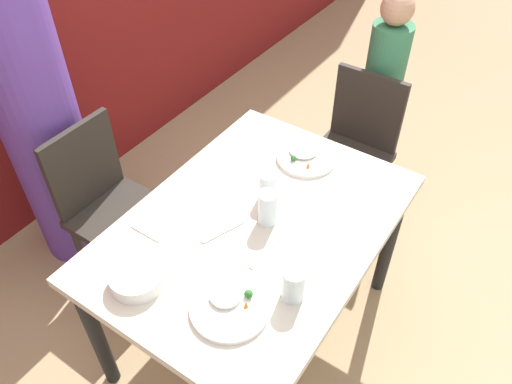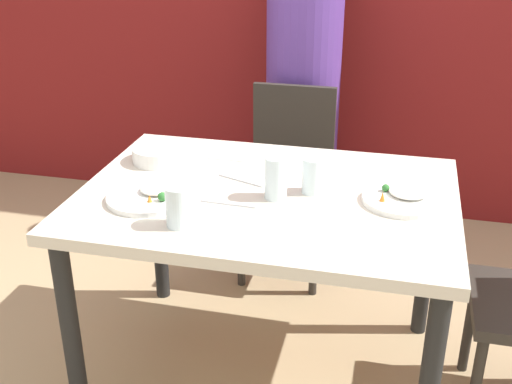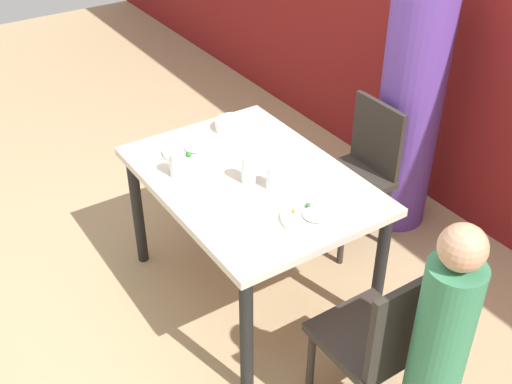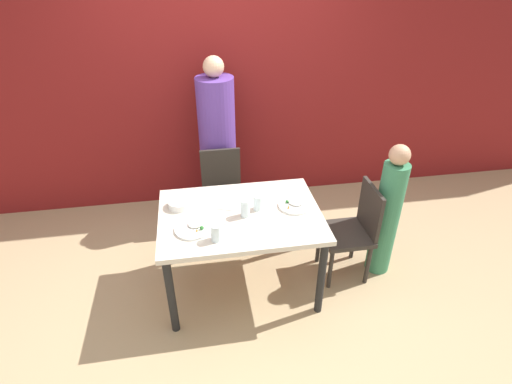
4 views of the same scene
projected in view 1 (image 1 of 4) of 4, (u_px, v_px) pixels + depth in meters
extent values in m
plane|color=tan|center=(255.00, 328.00, 2.40)|extent=(10.00, 10.00, 0.00)
cube|color=beige|center=(255.00, 226.00, 1.91)|extent=(1.24, 0.89, 0.04)
cylinder|color=black|center=(389.00, 241.00, 2.34)|extent=(0.06, 0.06, 0.70)
cylinder|color=black|center=(97.00, 335.00, 1.98)|extent=(0.06, 0.06, 0.70)
cylinder|color=black|center=(254.00, 180.00, 2.66)|extent=(0.06, 0.06, 0.70)
cube|color=#2D2823|center=(122.00, 217.00, 2.36)|extent=(0.40, 0.40, 0.04)
cube|color=#2D2823|center=(83.00, 166.00, 2.28)|extent=(0.38, 0.03, 0.42)
cylinder|color=#2D2823|center=(130.00, 284.00, 2.35)|extent=(0.04, 0.04, 0.40)
cylinder|color=#2D2823|center=(176.00, 240.00, 2.55)|extent=(0.04, 0.04, 0.40)
cylinder|color=#2D2823|center=(82.00, 254.00, 2.48)|extent=(0.04, 0.04, 0.40)
cylinder|color=#2D2823|center=(129.00, 214.00, 2.68)|extent=(0.04, 0.04, 0.40)
cube|color=#2D2823|center=(346.00, 162.00, 2.66)|extent=(0.40, 0.40, 0.04)
cube|color=#2D2823|center=(368.00, 110.00, 2.61)|extent=(0.03, 0.38, 0.42)
cylinder|color=#2D2823|center=(302.00, 197.00, 2.78)|extent=(0.04, 0.04, 0.40)
cylinder|color=#2D2823|center=(355.00, 222.00, 2.64)|extent=(0.04, 0.04, 0.40)
cylinder|color=#2D2823|center=(329.00, 166.00, 2.97)|extent=(0.04, 0.04, 0.40)
cylinder|color=#2D2823|center=(381.00, 186.00, 2.84)|extent=(0.04, 0.04, 0.40)
cylinder|color=#5B3893|center=(44.00, 133.00, 2.32)|extent=(0.36, 0.36, 1.47)
cylinder|color=#387F56|center=(376.00, 115.00, 2.79)|extent=(0.21, 0.21, 1.05)
sphere|color=tan|center=(398.00, 8.00, 2.37)|extent=(0.16, 0.16, 0.16)
cylinder|color=white|center=(137.00, 277.00, 1.68)|extent=(0.19, 0.19, 0.06)
cylinder|color=#BC5123|center=(136.00, 273.00, 1.66)|extent=(0.16, 0.16, 0.01)
cylinder|color=white|center=(306.00, 158.00, 2.16)|extent=(0.26, 0.26, 0.02)
ellipsoid|color=white|center=(304.00, 150.00, 2.17)|extent=(0.12, 0.12, 0.02)
sphere|color=#2D702D|center=(293.00, 158.00, 2.13)|extent=(0.02, 0.02, 0.02)
cone|color=orange|center=(308.00, 165.00, 2.09)|extent=(0.02, 0.02, 0.03)
cylinder|color=white|center=(230.00, 307.00, 1.61)|extent=(0.26, 0.26, 0.02)
ellipsoid|color=white|center=(225.00, 295.00, 1.62)|extent=(0.11, 0.11, 0.02)
sphere|color=#2D702D|center=(249.00, 294.00, 1.62)|extent=(0.03, 0.03, 0.03)
cone|color=orange|center=(246.00, 305.00, 1.59)|extent=(0.02, 0.02, 0.02)
cylinder|color=silver|center=(268.00, 186.00, 1.96)|extent=(0.07, 0.07, 0.12)
cylinder|color=silver|center=(268.00, 208.00, 1.86)|extent=(0.07, 0.07, 0.14)
cylinder|color=silver|center=(294.00, 284.00, 1.61)|extent=(0.08, 0.08, 0.13)
cube|color=white|center=(157.00, 223.00, 1.89)|extent=(0.14, 0.14, 0.01)
cube|color=silver|center=(223.00, 232.00, 1.86)|extent=(0.18, 0.08, 0.01)
cube|color=silver|center=(266.00, 252.00, 1.79)|extent=(0.18, 0.03, 0.01)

